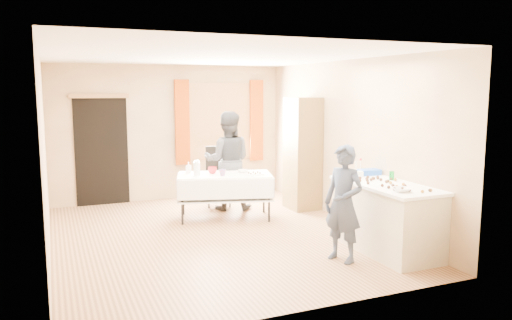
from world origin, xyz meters
name	(u,v)px	position (x,y,z in m)	size (l,w,h in m)	color
floor	(215,236)	(0.00, 0.00, -0.01)	(4.50, 5.50, 0.02)	#9E7047
ceiling	(213,55)	(0.00, 0.00, 2.61)	(4.50, 5.50, 0.02)	white
wall_back	(170,133)	(0.00, 2.76, 1.30)	(4.50, 0.02, 2.60)	tan
wall_front	(305,180)	(0.00, -2.76, 1.30)	(4.50, 0.02, 2.60)	tan
wall_left	(44,156)	(-2.26, 0.00, 1.30)	(0.02, 5.50, 2.60)	tan
wall_right	(348,142)	(2.26, 0.00, 1.30)	(0.02, 5.50, 2.60)	tan
window_frame	(220,121)	(1.00, 2.72, 1.50)	(1.32, 0.06, 1.52)	olive
window_pane	(220,121)	(1.00, 2.71, 1.50)	(1.20, 0.02, 1.40)	white
curtain_left	(182,122)	(0.22, 2.67, 1.50)	(0.28, 0.06, 1.65)	#9B3907
curtain_right	(256,121)	(1.78, 2.67, 1.50)	(0.28, 0.06, 1.65)	#9B3907
doorway	(102,151)	(-1.30, 2.73, 1.00)	(0.95, 0.04, 2.00)	black
door_lintel	(99,96)	(-1.30, 2.70, 2.02)	(1.05, 0.06, 0.08)	olive
cabinet	(303,154)	(1.99, 1.03, 1.00)	(0.50, 0.60, 2.00)	brown
counter	(386,217)	(1.89, -1.53, 0.45)	(0.77, 1.63, 0.91)	beige
party_table	(225,192)	(0.47, 0.88, 0.45)	(1.71, 1.19, 0.75)	black
chair	(219,188)	(0.67, 1.84, 0.32)	(0.54, 0.54, 1.08)	black
girl	(343,204)	(1.15, -1.65, 0.73)	(0.53, 0.63, 1.47)	#242F48
woman	(228,161)	(0.73, 1.48, 0.88)	(1.04, 0.93, 1.75)	black
soda_can	(392,176)	(2.11, -1.34, 0.97)	(0.07, 0.07, 0.12)	#109E2B
mixing_bowl	(401,190)	(1.71, -2.03, 0.94)	(0.25, 0.25, 0.05)	white
foam_block	(357,174)	(1.82, -0.95, 0.95)	(0.15, 0.10, 0.08)	white
blue_basket	(369,172)	(2.07, -0.87, 0.95)	(0.30, 0.20, 0.08)	blue
pitcher	(197,169)	(0.01, 0.93, 0.86)	(0.11, 0.11, 0.22)	silver
cup_red	(212,170)	(0.29, 1.00, 0.81)	(0.20, 0.20, 0.11)	#B11C20
cup_rainbow	(223,173)	(0.37, 0.73, 0.80)	(0.14, 0.14, 0.10)	red
small_bowl	(243,171)	(0.79, 0.88, 0.78)	(0.22, 0.22, 0.05)	white
pastry_tray	(254,174)	(0.89, 0.62, 0.76)	(0.28, 0.20, 0.02)	white
bottle	(189,167)	(-0.05, 1.24, 0.84)	(0.11, 0.11, 0.18)	white
cake_balls	(387,182)	(1.86, -1.56, 0.93)	(0.53, 1.15, 0.04)	#3F2314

